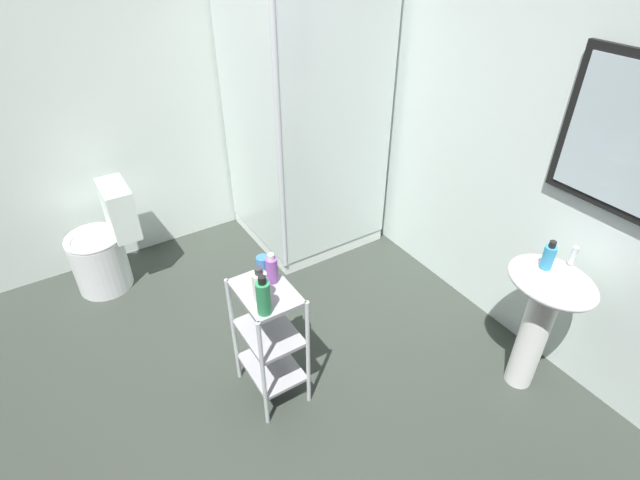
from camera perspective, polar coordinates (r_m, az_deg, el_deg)
ground_plane at (r=2.88m, az=-10.53°, el=-19.39°), size 4.20×4.20×0.02m
wall_back at (r=3.02m, az=21.28°, el=12.30°), size 4.20×0.14×2.50m
wall_left at (r=3.68m, az=-24.74°, el=15.32°), size 0.10×4.20×2.50m
shower_stall at (r=3.79m, az=-2.23°, el=5.98°), size 0.92×0.92×2.00m
pedestal_sink at (r=2.79m, az=24.85°, el=-7.09°), size 0.46×0.37×0.81m
sink_faucet at (r=2.72m, az=27.75°, el=-1.63°), size 0.03×0.03×0.10m
toilet at (r=3.71m, az=-24.09°, el=-0.84°), size 0.37×0.49×0.76m
storage_cart at (r=2.60m, az=-6.03°, el=-11.02°), size 0.38×0.28×0.74m
hand_soap_bottle at (r=2.62m, az=25.37°, el=-1.77°), size 0.06×0.06×0.16m
conditioner_bottle_purple at (r=2.40m, az=-5.71°, el=-3.48°), size 0.06×0.06×0.17m
body_wash_bottle_green at (r=2.22m, az=-6.69°, el=-6.69°), size 0.07×0.07×0.21m
lotion_bottle_white at (r=2.28m, az=-7.10°, el=-5.51°), size 0.07×0.07×0.20m
rinse_cup at (r=2.47m, az=-6.74°, el=-2.98°), size 0.07×0.07×0.10m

